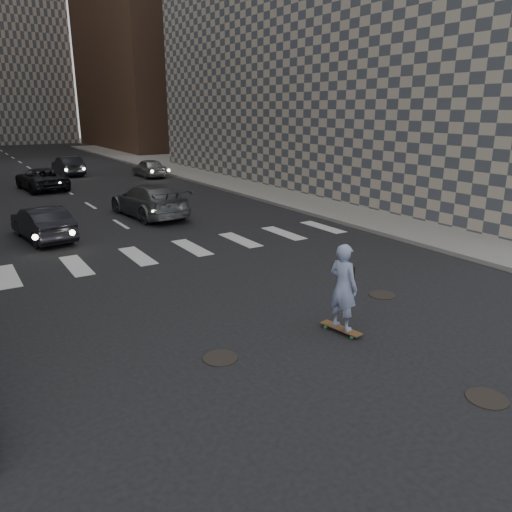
{
  "coord_description": "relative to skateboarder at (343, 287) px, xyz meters",
  "views": [
    {
      "loc": [
        -6.13,
        -6.75,
        4.79
      ],
      "look_at": [
        0.08,
        3.18,
        1.3
      ],
      "focal_mm": 35.0,
      "sensor_mm": 36.0,
      "label": 1
    }
  ],
  "objects": [
    {
      "name": "manhole_c",
      "position": [
        2.45,
        1.15,
        -1.06
      ],
      "size": [
        0.7,
        0.7,
        0.02
      ],
      "primitive_type": "cylinder",
      "color": "black",
      "rests_on": "ground"
    },
    {
      "name": "traffic_car_b",
      "position": [
        0.8,
        14.07,
        -0.33
      ],
      "size": [
        2.49,
        5.26,
        1.48
      ],
      "primitive_type": "imported",
      "rotation": [
        0.0,
        0.0,
        3.22
      ],
      "color": "#5A5D61",
      "rests_on": "ground"
    },
    {
      "name": "ground",
      "position": [
        -0.85,
        -0.85,
        -1.07
      ],
      "size": [
        160.0,
        160.0,
        0.0
      ],
      "primitive_type": "plane",
      "color": "black",
      "rests_on": "ground"
    },
    {
      "name": "sidewalk_right",
      "position": [
        13.65,
        19.15,
        -0.99
      ],
      "size": [
        13.0,
        80.0,
        0.15
      ],
      "primitive_type": "cube",
      "color": "gray",
      "rests_on": "ground"
    },
    {
      "name": "building_right",
      "position": [
        17.64,
        17.64,
        9.92
      ],
      "size": [
        15.0,
        33.0,
        22.0
      ],
      "color": "#ADA08E",
      "rests_on": "ground"
    },
    {
      "name": "manhole_b",
      "position": [
        -2.85,
        0.35,
        -1.06
      ],
      "size": [
        0.7,
        0.7,
        0.02
      ],
      "primitive_type": "cylinder",
      "color": "black",
      "rests_on": "ground"
    },
    {
      "name": "traffic_car_d",
      "position": [
        5.65,
        27.15,
        -0.42
      ],
      "size": [
        1.55,
        3.82,
        1.3
      ],
      "primitive_type": "imported",
      "rotation": [
        0.0,
        0.0,
        3.14
      ],
      "color": "#A8ABAF",
      "rests_on": "ground"
    },
    {
      "name": "skateboarder",
      "position": [
        0.0,
        0.0,
        0.0
      ],
      "size": [
        0.58,
        1.05,
        2.04
      ],
      "rotation": [
        0.0,
        0.0,
        0.18
      ],
      "color": "brown",
      "rests_on": "ground"
    },
    {
      "name": "traffic_car_a",
      "position": [
        -4.1,
        12.15,
        -0.43
      ],
      "size": [
        1.83,
        4.01,
        1.27
      ],
      "primitive_type": "imported",
      "rotation": [
        0.0,
        0.0,
        3.27
      ],
      "color": "black",
      "rests_on": "ground"
    },
    {
      "name": "traffic_car_e",
      "position": [
        0.9,
        31.15,
        -0.38
      ],
      "size": [
        1.65,
        4.23,
        1.37
      ],
      "primitive_type": "imported",
      "rotation": [
        0.0,
        0.0,
        3.19
      ],
      "color": "black",
      "rests_on": "ground"
    },
    {
      "name": "traffic_car_c",
      "position": [
        -1.99,
        24.9,
        -0.41
      ],
      "size": [
        2.65,
        4.94,
        1.32
      ],
      "primitive_type": "imported",
      "rotation": [
        0.0,
        0.0,
        3.24
      ],
      "color": "black",
      "rests_on": "ground"
    },
    {
      "name": "manhole_a",
      "position": [
        0.35,
        -3.35,
        -1.06
      ],
      "size": [
        0.7,
        0.7,
        0.02
      ],
      "primitive_type": "cylinder",
      "color": "black",
      "rests_on": "ground"
    }
  ]
}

